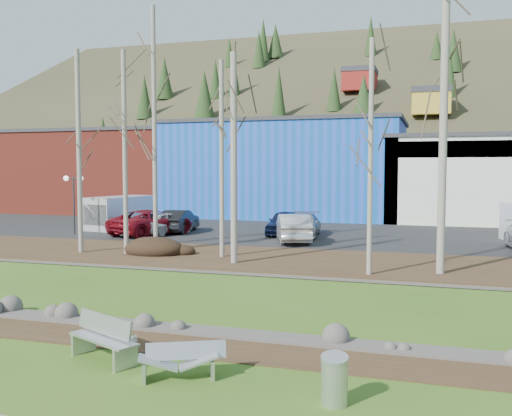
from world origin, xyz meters
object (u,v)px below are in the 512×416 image
(seagull, at_px, (131,339))
(car_4, at_px, (285,223))
(bench_damaged, at_px, (181,361))
(car_0, at_px, (164,223))
(car_5, at_px, (293,228))
(bench_intact, at_px, (104,338))
(van_grey, at_px, (118,213))
(car_1, at_px, (179,221))
(car_3, at_px, (303,225))
(street_lamp, at_px, (74,188))
(car_2, at_px, (152,222))
(litter_bin, at_px, (334,382))

(seagull, relative_size, car_4, 0.09)
(car_4, bearing_deg, bench_damaged, -82.87)
(car_0, distance_m, car_5, 8.58)
(bench_intact, relative_size, van_grey, 0.38)
(bench_intact, relative_size, seagull, 5.17)
(seagull, bearing_deg, car_1, 123.66)
(car_3, bearing_deg, bench_damaged, -89.71)
(bench_damaged, height_order, car_1, car_1)
(street_lamp, distance_m, van_grey, 4.20)
(car_4, bearing_deg, car_5, -70.15)
(car_0, bearing_deg, car_1, -90.05)
(car_0, distance_m, car_4, 7.47)
(street_lamp, relative_size, van_grey, 0.69)
(car_1, distance_m, car_3, 8.10)
(seagull, height_order, car_2, car_2)
(car_2, bearing_deg, bench_damaged, 139.02)
(bench_intact, height_order, street_lamp, street_lamp)
(bench_damaged, bearing_deg, car_0, 91.76)
(bench_intact, distance_m, street_lamp, 24.37)
(car_4, bearing_deg, car_1, -176.99)
(car_2, xyz_separation_m, van_grey, (-3.92, 2.66, 0.31))
(seagull, distance_m, car_2, 21.76)
(car_1, height_order, car_4, car_4)
(car_2, bearing_deg, litter_bin, 144.75)
(seagull, bearing_deg, bench_intact, -82.88)
(car_0, bearing_deg, seagull, 127.50)
(bench_damaged, distance_m, street_lamp, 26.09)
(litter_bin, xyz_separation_m, car_5, (-5.80, 20.80, 0.51))
(car_5, height_order, van_grey, van_grey)
(litter_bin, relative_size, street_lamp, 0.23)
(seagull, distance_m, car_4, 22.17)
(car_4, bearing_deg, seagull, -87.37)
(car_1, height_order, van_grey, van_grey)
(bench_intact, xyz_separation_m, seagull, (0.08, 1.05, -0.33))
(street_lamp, relative_size, car_2, 0.65)
(bench_intact, relative_size, car_5, 0.42)
(bench_damaged, relative_size, car_4, 0.38)
(car_1, xyz_separation_m, car_3, (8.10, 0.16, -0.03))
(car_1, bearing_deg, litter_bin, 114.40)
(car_5, relative_size, van_grey, 0.90)
(car_0, xyz_separation_m, car_2, (-0.55, -0.56, 0.06))
(bench_intact, relative_size, litter_bin, 2.41)
(car_3, relative_size, van_grey, 0.91)
(car_2, distance_m, car_3, 9.22)
(car_0, height_order, car_1, car_0)
(litter_bin, relative_size, seagull, 2.15)
(bench_intact, xyz_separation_m, van_grey, (-13.49, 23.20, 0.75))
(car_0, height_order, car_4, car_4)
(car_3, bearing_deg, bench_intact, -94.86)
(bench_damaged, height_order, car_0, car_0)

